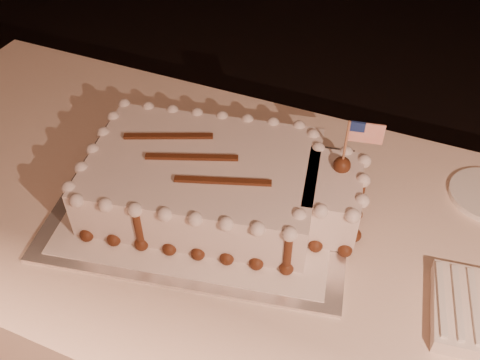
% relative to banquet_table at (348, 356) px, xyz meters
% --- Properties ---
extents(room_shell, '(6.10, 8.10, 2.90)m').
position_rel_banquet_table_xyz_m(room_shell, '(0.00, -0.60, 1.02)').
color(room_shell, black).
rests_on(room_shell, ground).
extents(banquet_table, '(2.40, 0.80, 0.75)m').
position_rel_banquet_table_xyz_m(banquet_table, '(0.00, 0.00, 0.00)').
color(banquet_table, '#FFDEC5').
rests_on(banquet_table, ground).
extents(cake_board, '(0.68, 0.56, 0.01)m').
position_rel_banquet_table_xyz_m(cake_board, '(-0.36, 0.00, 0.38)').
color(cake_board, white).
rests_on(cake_board, banquet_table).
extents(doily, '(0.61, 0.51, 0.00)m').
position_rel_banquet_table_xyz_m(doily, '(-0.36, 0.00, 0.38)').
color(doily, white).
rests_on(doily, cake_board).
extents(sheet_cake, '(0.59, 0.39, 0.23)m').
position_rel_banquet_table_xyz_m(sheet_cake, '(-0.33, 0.01, 0.44)').
color(sheet_cake, silver).
rests_on(sheet_cake, doily).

